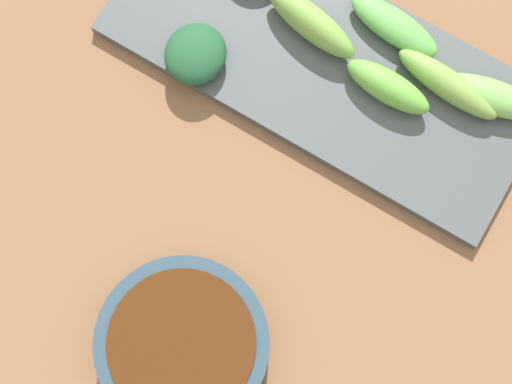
{
  "coord_description": "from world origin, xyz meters",
  "views": [
    {
      "loc": [
        -0.11,
        -0.09,
        0.65
      ],
      "look_at": [
        -0.0,
        -0.02,
        0.05
      ],
      "focal_mm": 52.78,
      "sensor_mm": 36.0,
      "label": 1
    }
  ],
  "objects": [
    {
      "name": "broccoli_stalk_7",
      "position": [
        0.16,
        -0.11,
        0.04
      ],
      "size": [
        0.04,
        0.1,
        0.02
      ],
      "primitive_type": "ellipsoid",
      "rotation": [
        0.0,
        0.0,
        -0.11
      ],
      "color": "#76A247",
      "rests_on": "serving_plate"
    },
    {
      "name": "broccoli_stalk_3",
      "position": [
        0.15,
        0.01,
        0.05
      ],
      "size": [
        0.04,
        0.1,
        0.03
      ],
      "primitive_type": "ellipsoid",
      "rotation": [
        0.0,
        0.0,
        -0.17
      ],
      "color": "#75A846",
      "rests_on": "serving_plate"
    },
    {
      "name": "sauce_bowl",
      "position": [
        -0.14,
        -0.03,
        0.04
      ],
      "size": [
        0.14,
        0.14,
        0.03
      ],
      "color": "#2E4657",
      "rests_on": "tabletop"
    },
    {
      "name": "broccoli_stalk_6",
      "position": [
        0.13,
        -0.07,
        0.05
      ],
      "size": [
        0.03,
        0.08,
        0.03
      ],
      "primitive_type": "ellipsoid",
      "rotation": [
        0.0,
        0.0,
        -0.03
      ],
      "color": "#68B543",
      "rests_on": "serving_plate"
    },
    {
      "name": "broccoli_stalk_0",
      "position": [
        0.17,
        -0.15,
        0.04
      ],
      "size": [
        0.05,
        0.1,
        0.02
      ],
      "primitive_type": "ellipsoid",
      "rotation": [
        0.0,
        0.0,
        0.2
      ],
      "color": "#77B956",
      "rests_on": "serving_plate"
    },
    {
      "name": "tabletop",
      "position": [
        0.0,
        0.0,
        0.01
      ],
      "size": [
        2.1,
        2.1,
        0.02
      ],
      "primitive_type": "cube",
      "color": "brown",
      "rests_on": "ground"
    },
    {
      "name": "broccoli_stalk_1",
      "position": [
        0.19,
        -0.05,
        0.04
      ],
      "size": [
        0.04,
        0.09,
        0.02
      ],
      "primitive_type": "ellipsoid",
      "rotation": [
        0.0,
        0.0,
        -0.1
      ],
      "color": "#5FAD4F",
      "rests_on": "serving_plate"
    },
    {
      "name": "broccoli_leafy_4",
      "position": [
        0.08,
        0.08,
        0.05
      ],
      "size": [
        0.06,
        0.06,
        0.03
      ],
      "primitive_type": "ellipsoid",
      "rotation": [
        0.0,
        0.0,
        0.1
      ],
      "color": "#205531",
      "rests_on": "serving_plate"
    },
    {
      "name": "serving_plate",
      "position": [
        0.13,
        -0.01,
        0.03
      ],
      "size": [
        0.16,
        0.38,
        0.01
      ],
      "primitive_type": "cube",
      "color": "#485053",
      "rests_on": "tabletop"
    }
  ]
}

